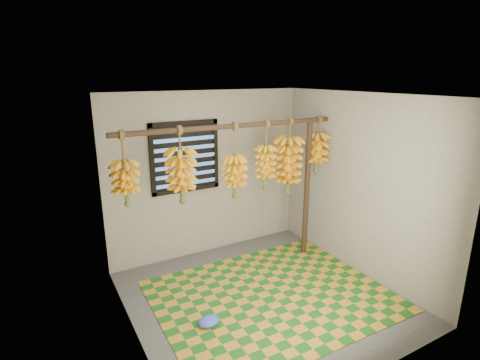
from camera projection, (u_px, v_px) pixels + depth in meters
floor at (262, 298)px, 4.54m from camera, size 3.00×3.00×0.01m
ceiling at (266, 95)px, 3.88m from camera, size 3.00×3.00×0.01m
wall_back at (208, 174)px, 5.46m from camera, size 3.00×0.01×2.40m
wall_left at (129, 231)px, 3.49m from camera, size 0.01×3.00×2.40m
wall_right at (360, 185)px, 4.92m from camera, size 0.01×3.00×2.40m
window at (185, 157)px, 5.19m from camera, size 1.00×0.04×1.00m
hanging_pole at (234, 126)px, 4.57m from camera, size 3.00×0.06×0.06m
support_post at (307, 190)px, 5.42m from camera, size 0.08×0.08×2.00m
woven_mat at (272, 296)px, 4.56m from camera, size 2.77×2.23×0.01m
plastic_bag at (209, 321)px, 4.01m from camera, size 0.26×0.20×0.10m
banana_bunch_a at (126, 183)px, 4.07m from camera, size 0.30×0.30×0.84m
banana_bunch_b at (181, 175)px, 4.38m from camera, size 0.34×0.34×0.92m
banana_bunch_c at (235, 176)px, 4.75m from camera, size 0.30×0.30×0.97m
banana_bunch_d at (265, 167)px, 4.95m from camera, size 0.28×0.28×0.92m
banana_bunch_e at (288, 165)px, 5.14m from camera, size 0.38×0.38×1.05m
banana_bunch_f at (317, 152)px, 5.34m from camera, size 0.32×0.32×0.81m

